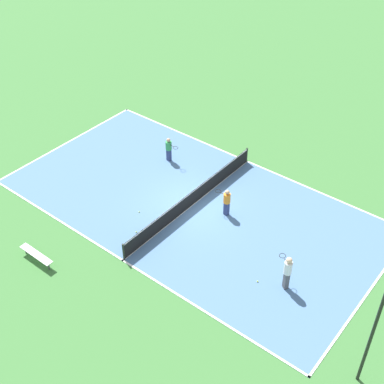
{
  "coord_description": "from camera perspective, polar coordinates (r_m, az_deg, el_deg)",
  "views": [
    {
      "loc": [
        16.97,
        13.55,
        17.95
      ],
      "look_at": [
        0.0,
        0.0,
        0.9
      ],
      "focal_mm": 50.0,
      "sensor_mm": 36.0,
      "label": 1
    }
  ],
  "objects": [
    {
      "name": "ground_plane",
      "position": [
        28.18,
        0.0,
        -1.44
      ],
      "size": [
        80.0,
        80.0,
        0.0
      ],
      "primitive_type": "plane",
      "color": "#3D7538"
    },
    {
      "name": "court_surface",
      "position": [
        28.17,
        0.0,
        -1.42
      ],
      "size": [
        10.48,
        19.71,
        0.02
      ],
      "color": "#4C729E",
      "rests_on": "ground_plane"
    },
    {
      "name": "tennis_net",
      "position": [
        27.85,
        0.0,
        -0.63
      ],
      "size": [
        10.28,
        0.1,
        0.96
      ],
      "color": "black",
      "rests_on": "court_surface"
    },
    {
      "name": "bench",
      "position": [
        25.92,
        -16.28,
        -6.45
      ],
      "size": [
        0.36,
        1.99,
        0.45
      ],
      "rotation": [
        0.0,
        0.0,
        1.57
      ],
      "color": "silver",
      "rests_on": "ground_plane"
    },
    {
      "name": "player_far_green",
      "position": [
        31.04,
        -2.49,
        4.71
      ],
      "size": [
        0.46,
        0.97,
        1.5
      ],
      "rotation": [
        0.0,
        0.0,
        1.44
      ],
      "color": "navy",
      "rests_on": "court_surface"
    },
    {
      "name": "player_near_white",
      "position": [
        23.61,
        10.15,
        -8.24
      ],
      "size": [
        0.8,
        0.96,
        1.82
      ],
      "rotation": [
        0.0,
        0.0,
        4.11
      ],
      "color": "#4C4C51",
      "rests_on": "court_surface"
    },
    {
      "name": "player_center_orange",
      "position": [
        27.11,
        3.72,
        -0.93
      ],
      "size": [
        0.42,
        0.96,
        1.55
      ],
      "rotation": [
        0.0,
        0.0,
        4.62
      ],
      "color": "navy",
      "rests_on": "court_surface"
    },
    {
      "name": "tennis_ball_far_baseline",
      "position": [
        24.39,
        7.01,
        -9.45
      ],
      "size": [
        0.07,
        0.07,
        0.07
      ],
      "primitive_type": "sphere",
      "color": "#CCE033",
      "rests_on": "court_surface"
    },
    {
      "name": "tennis_ball_midcourt",
      "position": [
        27.81,
        -5.66,
        -2.13
      ],
      "size": [
        0.07,
        0.07,
        0.07
      ],
      "primitive_type": "sphere",
      "color": "#CCE033",
      "rests_on": "court_surface"
    },
    {
      "name": "tennis_ball_right_alley",
      "position": [
        26.67,
        -5.97,
        -4.26
      ],
      "size": [
        0.07,
        0.07,
        0.07
      ],
      "primitive_type": "sphere",
      "color": "#CCE033",
      "rests_on": "court_surface"
    },
    {
      "name": "fence_post_back_right",
      "position": [
        20.05,
        18.68,
        -14.13
      ],
      "size": [
        0.12,
        0.12,
        5.45
      ],
      "color": "black",
      "rests_on": "ground_plane"
    }
  ]
}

